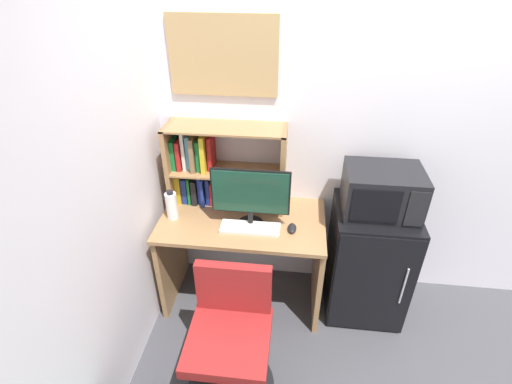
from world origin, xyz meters
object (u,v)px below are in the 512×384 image
object	(u,v)px
mini_fridge	(368,261)
microwave	(382,191)
computer_mouse	(292,228)
wall_corkboard	(223,56)
desk_chair	(231,343)
water_bottle	(172,205)
hutch_bookshelf	(209,165)
keyboard	(250,228)
monitor	(250,195)

from	to	relation	value
mini_fridge	microwave	world-z (taller)	microwave
computer_mouse	wall_corkboard	distance (m)	1.19
desk_chair	water_bottle	bearing A→B (deg)	127.41
microwave	water_bottle	bearing A→B (deg)	-176.72
hutch_bookshelf	keyboard	distance (m)	0.54
monitor	microwave	distance (m)	0.85
monitor	desk_chair	world-z (taller)	monitor
keyboard	desk_chair	bearing A→B (deg)	-94.05
keyboard	microwave	bearing A→B (deg)	10.15
computer_mouse	wall_corkboard	bearing A→B (deg)	141.66
microwave	mini_fridge	bearing A→B (deg)	-90.20
computer_mouse	desk_chair	distance (m)	0.82
keyboard	microwave	xyz separation A→B (m)	(0.84, 0.15, 0.26)
keyboard	wall_corkboard	xyz separation A→B (m)	(-0.22, 0.42, 1.02)
monitor	mini_fridge	bearing A→B (deg)	6.30
keyboard	wall_corkboard	size ratio (longest dim) A/B	0.57
hutch_bookshelf	monitor	distance (m)	0.42
monitor	water_bottle	world-z (taller)	monitor
water_bottle	computer_mouse	bearing A→B (deg)	-3.29
monitor	computer_mouse	world-z (taller)	monitor
hutch_bookshelf	mini_fridge	bearing A→B (deg)	-7.80
hutch_bookshelf	desk_chair	world-z (taller)	hutch_bookshelf
mini_fridge	desk_chair	size ratio (longest dim) A/B	1.05
water_bottle	keyboard	bearing A→B (deg)	-7.27
keyboard	desk_chair	distance (m)	0.73
hutch_bookshelf	desk_chair	size ratio (longest dim) A/B	0.98
hutch_bookshelf	water_bottle	world-z (taller)	hutch_bookshelf
water_bottle	microwave	bearing A→B (deg)	3.28
microwave	monitor	bearing A→B (deg)	-173.50
keyboard	water_bottle	size ratio (longest dim) A/B	1.84
keyboard	wall_corkboard	distance (m)	1.12
water_bottle	wall_corkboard	size ratio (longest dim) A/B	0.31
keyboard	microwave	world-z (taller)	microwave
hutch_bookshelf	wall_corkboard	size ratio (longest dim) A/B	1.18
keyboard	computer_mouse	xyz separation A→B (m)	(0.28, 0.02, 0.01)
monitor	keyboard	world-z (taller)	monitor
keyboard	computer_mouse	size ratio (longest dim) A/B	3.81
hutch_bookshelf	wall_corkboard	xyz separation A→B (m)	(0.11, 0.11, 0.73)
hutch_bookshelf	desk_chair	bearing A→B (deg)	-72.47
computer_mouse	mini_fridge	xyz separation A→B (m)	(0.56, 0.13, -0.35)
monitor	water_bottle	distance (m)	0.57
hutch_bookshelf	keyboard	size ratio (longest dim) A/B	2.05
water_bottle	microwave	distance (m)	1.41
hutch_bookshelf	microwave	size ratio (longest dim) A/B	1.69
water_bottle	wall_corkboard	xyz separation A→B (m)	(0.34, 0.35, 0.93)
mini_fridge	microwave	xyz separation A→B (m)	(0.00, 0.00, 0.60)
hutch_bookshelf	monitor	xyz separation A→B (m)	(0.33, -0.25, -0.06)
computer_mouse	desk_chair	world-z (taller)	desk_chair
hutch_bookshelf	computer_mouse	xyz separation A→B (m)	(0.61, -0.29, -0.29)
computer_mouse	monitor	bearing A→B (deg)	173.67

